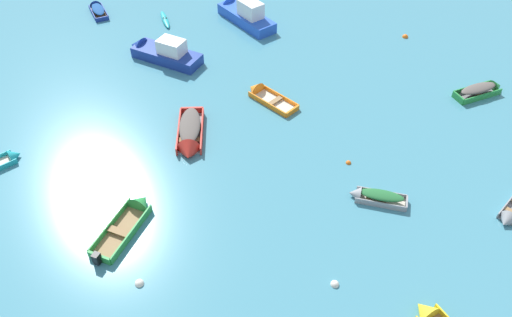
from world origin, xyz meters
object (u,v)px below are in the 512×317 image
mooring_buoy_midfield (335,284)px  motor_launch_blue_near_right (243,13)px  mooring_buoy_outer_edge (348,163)px  rowboat_turquoise_midfield_right (5,161)px  rowboat_deep_blue_center (97,9)px  mooring_buoy_central (405,37)px  rowboat_green_far_right (484,89)px  rowboat_grey_far_left (512,214)px  rowboat_orange_foreground_center (261,94)px  motor_launch_deep_blue_near_left (162,52)px  rowboat_red_cluster_outer (190,136)px  rowboat_green_outer_left (132,215)px  mooring_buoy_between_boats_left (140,284)px  rowboat_grey_outer_right (373,196)px  kayak_turquoise_far_back (165,19)px

mooring_buoy_midfield → motor_launch_blue_near_right: bearing=110.6°
motor_launch_blue_near_right → mooring_buoy_outer_edge: 18.08m
rowboat_turquoise_midfield_right → mooring_buoy_outer_edge: size_ratio=9.70×
rowboat_turquoise_midfield_right → rowboat_deep_blue_center: (-2.12, 18.39, 0.12)m
rowboat_turquoise_midfield_right → mooring_buoy_central: (23.41, 18.61, -0.15)m
rowboat_green_far_right → rowboat_grey_far_left: size_ratio=1.12×
rowboat_orange_foreground_center → motor_launch_deep_blue_near_left: bearing=157.9°
rowboat_red_cluster_outer → rowboat_deep_blue_center: bearing=129.6°
rowboat_turquoise_midfield_right → rowboat_orange_foreground_center: rowboat_orange_foreground_center is taller
rowboat_grey_far_left → rowboat_green_outer_left: (-19.42, -3.59, 0.04)m
mooring_buoy_between_boats_left → mooring_buoy_central: bearing=62.5°
motor_launch_deep_blue_near_left → rowboat_grey_outer_right: bearing=-36.7°
mooring_buoy_central → rowboat_green_outer_left: bearing=-124.6°
rowboat_turquoise_midfield_right → rowboat_deep_blue_center: bearing=96.6°
rowboat_red_cluster_outer → mooring_buoy_between_boats_left: size_ratio=10.86×
kayak_turquoise_far_back → mooring_buoy_midfield: bearing=-55.9°
mooring_buoy_between_boats_left → kayak_turquoise_far_back: bearing=104.8°
rowboat_orange_foreground_center → mooring_buoy_midfield: rowboat_orange_foreground_center is taller
rowboat_turquoise_midfield_right → mooring_buoy_outer_edge: (19.62, 3.43, -0.15)m
rowboat_turquoise_midfield_right → motor_launch_blue_near_right: motor_launch_blue_near_right is taller
rowboat_grey_outer_right → motor_launch_deep_blue_near_left: bearing=143.3°
rowboat_green_far_right → mooring_buoy_central: rowboat_green_far_right is taller
rowboat_green_outer_left → rowboat_orange_foreground_center: bearing=67.7°
rowboat_red_cluster_outer → kayak_turquoise_far_back: rowboat_red_cluster_outer is taller
rowboat_grey_far_left → mooring_buoy_central: size_ratio=7.03×
mooring_buoy_central → rowboat_green_far_right: bearing=-54.1°
motor_launch_blue_near_right → mooring_buoy_central: size_ratio=12.52×
rowboat_turquoise_midfield_right → kayak_turquoise_far_back: rowboat_turquoise_midfield_right is taller
rowboat_turquoise_midfield_right → rowboat_green_far_right: size_ratio=0.83×
rowboat_grey_outer_right → rowboat_turquoise_midfield_right: (-20.99, -0.79, -0.13)m
motor_launch_blue_near_right → motor_launch_deep_blue_near_left: size_ratio=0.96×
motor_launch_blue_near_right → kayak_turquoise_far_back: 6.49m
rowboat_deep_blue_center → mooring_buoy_central: 25.54m
rowboat_orange_foreground_center → mooring_buoy_between_boats_left: size_ratio=8.94×
rowboat_deep_blue_center → rowboat_grey_far_left: bearing=-30.0°
rowboat_red_cluster_outer → mooring_buoy_outer_edge: bearing=-1.5°
rowboat_deep_blue_center → rowboat_orange_foreground_center: bearing=-30.8°
kayak_turquoise_far_back → rowboat_green_outer_left: rowboat_green_outer_left is taller
rowboat_grey_far_left → rowboat_green_outer_left: size_ratio=0.71×
rowboat_grey_outer_right → mooring_buoy_central: rowboat_grey_outer_right is taller
rowboat_red_cluster_outer → rowboat_green_outer_left: 6.50m
motor_launch_blue_near_right → mooring_buoy_midfield: (8.95, -23.80, -0.67)m
rowboat_grey_far_left → motor_launch_deep_blue_near_left: motor_launch_deep_blue_near_left is taller
rowboat_green_outer_left → motor_launch_deep_blue_near_left: bearing=101.9°
mooring_buoy_between_boats_left → rowboat_grey_outer_right: bearing=34.1°
mooring_buoy_outer_edge → motor_launch_blue_near_right: bearing=120.8°
kayak_turquoise_far_back → motor_launch_deep_blue_near_left: motor_launch_deep_blue_near_left is taller
kayak_turquoise_far_back → mooring_buoy_central: (19.40, 0.78, -0.14)m
rowboat_green_far_right → rowboat_orange_foreground_center: bearing=-169.1°
motor_launch_blue_near_right → mooring_buoy_between_boats_left: (0.04, -25.33, -0.67)m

